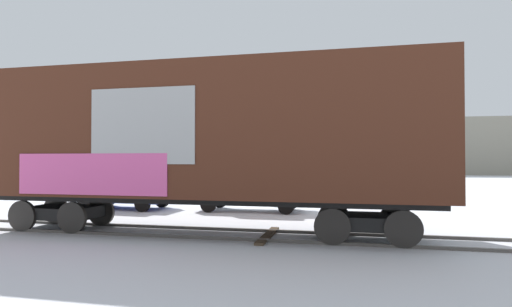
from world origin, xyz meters
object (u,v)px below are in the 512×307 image
flagpole (233,116)px  parked_car_blue (124,190)px  parked_car_white (249,189)px  freight_car (202,136)px

flagpole → parked_car_blue: (-3.70, -5.25, -3.80)m
flagpole → parked_car_white: 6.59m
flagpole → parked_car_blue: size_ratio=1.70×
parked_car_blue → parked_car_white: size_ratio=0.90×
freight_car → parked_car_blue: freight_car is taller
parked_car_blue → flagpole: bearing=54.8°
parked_car_blue → parked_car_white: 5.62m
freight_car → parked_car_blue: 7.79m
flagpole → parked_car_white: bearing=-69.3°
freight_car → parked_car_blue: bearing=134.7°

